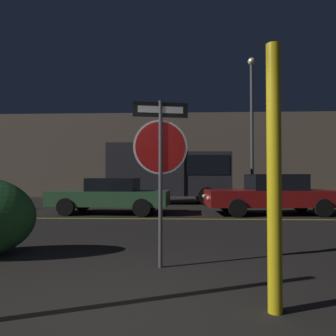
{
  "coord_description": "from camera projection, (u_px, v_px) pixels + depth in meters",
  "views": [
    {
      "loc": [
        0.76,
        -3.08,
        1.34
      ],
      "look_at": [
        0.43,
        4.67,
        1.53
      ],
      "focal_mm": 35.0,
      "sensor_mm": 36.0,
      "label": 1
    }
  ],
  "objects": [
    {
      "name": "road_center_stripe",
      "position": [
        158.0,
        219.0,
        10.25
      ],
      "size": [
        35.93,
        0.12,
        0.01
      ],
      "primitive_type": "cube",
      "color": "gold",
      "rests_on": "ground_plane"
    },
    {
      "name": "delivery_truck",
      "position": [
        170.0,
        171.0,
        16.24
      ],
      "size": [
        5.93,
        2.65,
        2.91
      ],
      "rotation": [
        0.0,
        0.0,
        -1.54
      ],
      "color": "#2D2D33",
      "rests_on": "ground_plane"
    },
    {
      "name": "passing_car_2",
      "position": [
        111.0,
        195.0,
        11.71
      ],
      "size": [
        4.35,
        1.99,
        1.27
      ],
      "rotation": [
        0.0,
        0.0,
        1.52
      ],
      "color": "#335B38",
      "rests_on": "ground_plane"
    },
    {
      "name": "building_backdrop",
      "position": [
        175.0,
        157.0,
        22.86
      ],
      "size": [
        30.39,
        4.31,
        5.38
      ],
      "primitive_type": "cube",
      "color": "#6B5B4C",
      "rests_on": "ground_plane"
    },
    {
      "name": "passing_car_3",
      "position": [
        272.0,
        194.0,
        11.54
      ],
      "size": [
        4.73,
        2.15,
        1.41
      ],
      "rotation": [
        0.0,
        0.0,
        1.63
      ],
      "color": "maroon",
      "rests_on": "ground_plane"
    },
    {
      "name": "stop_sign",
      "position": [
        161.0,
        149.0,
        4.85
      ],
      "size": [
        0.81,
        0.19,
        2.46
      ],
      "rotation": [
        0.0,
        0.0,
        0.21
      ],
      "color": "#4C4C51",
      "rests_on": "ground_plane"
    },
    {
      "name": "yellow_pole_right",
      "position": [
        274.0,
        177.0,
        3.24
      ],
      "size": [
        0.14,
        0.14,
        2.67
      ],
      "primitive_type": "cylinder",
      "color": "yellow",
      "rests_on": "ground_plane"
    },
    {
      "name": "street_lamp",
      "position": [
        252.0,
        118.0,
        16.35
      ],
      "size": [
        0.37,
        0.37,
        7.28
      ],
      "color": "#4C4C51",
      "rests_on": "ground_plane"
    },
    {
      "name": "ground_plane",
      "position": [
        101.0,
        319.0,
        3.08
      ],
      "size": [
        260.0,
        260.0,
        0.0
      ],
      "primitive_type": "plane",
      "color": "black"
    }
  ]
}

